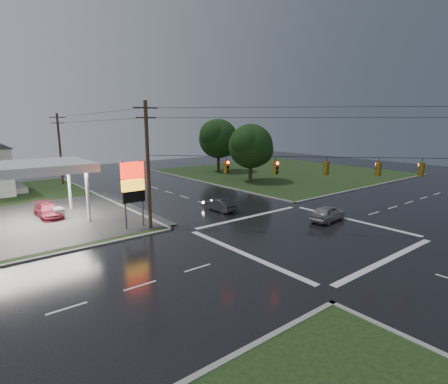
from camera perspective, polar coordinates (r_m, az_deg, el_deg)
ground at (r=30.29m, az=13.23°, el=-6.74°), size 120.00×120.00×0.00m
grass_ne at (r=66.11m, az=9.58°, el=3.21°), size 36.00×36.00×0.08m
pylon_sign at (r=31.13m, az=-14.65°, el=1.30°), size 2.00×0.35×6.00m
utility_pole_nw at (r=30.40m, az=-12.32°, el=4.43°), size 2.20×0.32×11.00m
utility_pole_n at (r=57.29m, az=-25.21°, el=6.52°), size 2.20×0.32×10.50m
traffic_signals at (r=28.97m, az=13.87°, el=5.54°), size 26.87×26.87×1.47m
tree_ne_near at (r=54.30m, az=4.49°, el=7.45°), size 7.99×6.80×8.98m
tree_ne_far at (r=65.34m, az=-0.82°, el=8.69°), size 8.46×7.20×9.80m
car_north at (r=36.90m, az=-0.67°, el=-2.09°), size 1.45×4.04×1.33m
car_crossing at (r=34.66m, az=16.58°, el=-3.30°), size 4.61×2.25×1.51m
car_pump at (r=38.38m, az=-26.74°, el=-2.75°), size 2.08×4.86×1.39m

